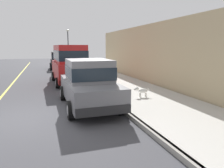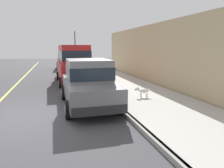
# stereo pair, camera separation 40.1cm
# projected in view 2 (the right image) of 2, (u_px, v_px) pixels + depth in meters

# --- Properties ---
(ground_plane) EXTENTS (80.00, 80.00, 0.00)m
(ground_plane) POSITION_uv_depth(u_px,v_px,m) (32.00, 116.00, 7.43)
(ground_plane) COLOR #424247
(curb) EXTENTS (0.16, 64.00, 0.14)m
(curb) POSITION_uv_depth(u_px,v_px,m) (119.00, 108.00, 8.24)
(curb) COLOR gray
(curb) RESTS_ON ground
(sidewalk) EXTENTS (3.60, 64.00, 0.14)m
(sidewalk) POSITION_uv_depth(u_px,v_px,m) (161.00, 104.00, 8.71)
(sidewalk) COLOR #B7B5AD
(sidewalk) RESTS_ON ground
(car_grey_sedan) EXTENTS (2.06, 4.61, 1.92)m
(car_grey_sedan) POSITION_uv_depth(u_px,v_px,m) (88.00, 83.00, 8.53)
(car_grey_sedan) COLOR slate
(car_grey_sedan) RESTS_ON ground
(car_red_van) EXTENTS (2.24, 4.95, 2.52)m
(car_red_van) POSITION_uv_depth(u_px,v_px,m) (73.00, 62.00, 14.08)
(car_red_van) COLOR red
(car_red_van) RESTS_ON ground
(car_white_hatchback) EXTENTS (2.04, 3.85, 1.88)m
(car_white_hatchback) POSITION_uv_depth(u_px,v_px,m) (70.00, 63.00, 18.85)
(car_white_hatchback) COLOR white
(car_white_hatchback) RESTS_ON ground
(car_black_hatchback) EXTENTS (1.99, 3.82, 1.88)m
(car_black_hatchback) POSITION_uv_depth(u_px,v_px,m) (65.00, 60.00, 23.56)
(car_black_hatchback) COLOR black
(car_black_hatchback) RESTS_ON ground
(dog_white) EXTENTS (0.75, 0.28, 0.49)m
(dog_white) POSITION_uv_depth(u_px,v_px,m) (142.00, 91.00, 9.66)
(dog_white) COLOR white
(dog_white) RESTS_ON sidewalk
(fire_hydrant) EXTENTS (0.34, 0.24, 0.72)m
(fire_hydrant) POSITION_uv_depth(u_px,v_px,m) (103.00, 79.00, 12.76)
(fire_hydrant) COLOR gold
(fire_hydrant) RESTS_ON sidewalk
(street_lamp) EXTENTS (0.36, 0.36, 4.42)m
(street_lamp) POSITION_uv_depth(u_px,v_px,m) (75.00, 43.00, 27.12)
(street_lamp) COLOR #2D2D33
(street_lamp) RESTS_ON sidewalk
(building_facade) EXTENTS (0.50, 20.00, 3.83)m
(building_facade) POSITION_uv_depth(u_px,v_px,m) (157.00, 55.00, 13.26)
(building_facade) COLOR tan
(building_facade) RESTS_ON ground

